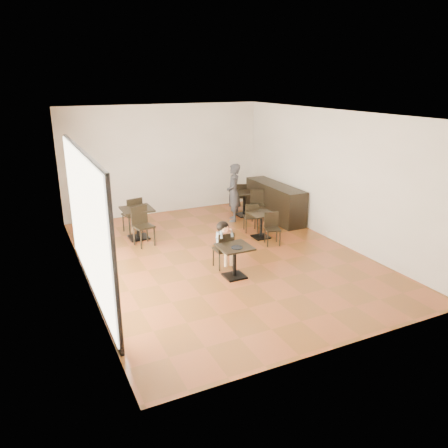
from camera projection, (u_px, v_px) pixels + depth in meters
floor at (222, 256)px, 10.03m from camera, size 6.00×8.00×0.01m
ceiling at (222, 113)px, 9.01m from camera, size 6.00×8.00×0.01m
wall_back at (164, 160)px, 12.94m from camera, size 6.00×0.01×3.20m
wall_front at (344, 251)px, 6.10m from camera, size 6.00×0.01×3.20m
wall_left at (79, 205)px, 8.29m from camera, size 0.01×8.00×3.20m
wall_right at (332, 176)px, 10.75m from camera, size 0.01×8.00×3.20m
storefront_window at (86, 222)px, 7.94m from camera, size 0.04×4.50×2.60m
child_table at (235, 262)px, 8.89m from camera, size 0.64×0.64×0.68m
child_chair at (223, 249)px, 9.34m from camera, size 0.37×0.37×0.82m
child at (223, 245)px, 9.31m from camera, size 0.37×0.52×1.03m
plate at (237, 247)px, 8.69m from camera, size 0.23×0.23×0.01m
pizza_slice at (227, 231)px, 9.02m from camera, size 0.24×0.18×0.06m
adult_patron at (233, 193)px, 12.34m from camera, size 0.60×0.70×1.64m
cafe_table_mid at (261, 225)px, 11.13m from camera, size 0.78×0.78×0.66m
cafe_table_left at (138, 223)px, 11.06m from camera, size 0.90×0.90×0.80m
cafe_table_back at (244, 204)px, 12.95m from camera, size 0.89×0.89×0.72m
chair_mid_a at (251, 217)px, 11.58m from camera, size 0.44×0.44×0.79m
chair_mid_b at (273, 229)px, 10.64m from camera, size 0.44×0.44×0.79m
chair_left_a at (132, 215)px, 11.50m from camera, size 0.51×0.51×0.96m
chair_left_b at (144, 227)px, 10.56m from camera, size 0.51×0.51×0.96m
chair_back_a at (240, 196)px, 13.45m from camera, size 0.51×0.51×0.86m
chair_back_b at (258, 205)px, 12.51m from camera, size 0.51×0.51×0.86m
service_counter at (275, 201)px, 12.67m from camera, size 0.60×2.40×1.00m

